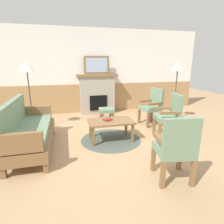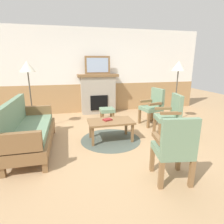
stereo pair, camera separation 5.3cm
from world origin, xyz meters
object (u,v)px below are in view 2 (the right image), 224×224
framed_picture (98,65)px  footstool (107,111)px  coffee_table (111,123)px  book_on_table (107,120)px  fireplace (98,94)px  floor_lamp_by_chairs (178,70)px  armchair_by_window_left (170,114)px  floor_lamp_by_couch (28,71)px  armchair_near_fireplace (153,105)px  armchair_front_left (175,147)px  couch (29,131)px

framed_picture → footstool: size_ratio=2.00×
coffee_table → book_on_table: book_on_table is taller
fireplace → coffee_table: size_ratio=1.35×
coffee_table → floor_lamp_by_chairs: (2.04, 0.82, 1.06)m
book_on_table → armchair_by_window_left: 1.40m
framed_picture → floor_lamp_by_chairs: bearing=-37.0°
book_on_table → floor_lamp_by_chairs: 2.45m
fireplace → floor_lamp_by_couch: 2.33m
armchair_by_window_left → floor_lamp_by_couch: (-3.07, 1.25, 0.91)m
floor_lamp_by_couch → floor_lamp_by_chairs: same height
armchair_near_fireplace → armchair_front_left: same height
couch → armchair_by_window_left: bearing=-0.4°
book_on_table → armchair_by_window_left: armchair_by_window_left is taller
fireplace → footstool: 0.97m
couch → floor_lamp_by_couch: size_ratio=1.07×
book_on_table → armchair_front_left: bearing=-70.7°
couch → armchair_by_window_left: 2.94m
coffee_table → book_on_table: (-0.06, 0.04, 0.07)m
armchair_by_window_left → floor_lamp_by_chairs: (0.72, 0.97, 0.91)m
framed_picture → armchair_front_left: framed_picture is taller
fireplace → coffee_table: bearing=-92.4°
coffee_table → footstool: (0.21, 1.40, -0.10)m
fireplace → framed_picture: (0.00, 0.00, 0.91)m
footstool → armchair_by_window_left: bearing=-54.2°
couch → floor_lamp_by_couch: (-0.14, 1.23, 1.05)m
footstool → armchair_front_left: armchair_front_left is taller
floor_lamp_by_chairs → coffee_table: bearing=-158.1°
couch → footstool: size_ratio=4.50×
fireplace → armchair_by_window_left: fireplace is taller
framed_picture → floor_lamp_by_chairs: 2.43m
couch → coffee_table: 1.62m
floor_lamp_by_chairs → armchair_front_left: bearing=-121.8°
armchair_front_left → floor_lamp_by_chairs: size_ratio=0.58×
coffee_table → fireplace: bearing=87.6°
armchair_front_left → couch: bearing=144.9°
couch → coffee_table: bearing=4.5°
coffee_table → floor_lamp_by_couch: bearing=147.9°
framed_picture → floor_lamp_by_couch: size_ratio=0.48×
fireplace → footstool: fireplace is taller
framed_picture → book_on_table: bearing=-94.0°
framed_picture → floor_lamp_by_couch: bearing=-147.3°
couch → footstool: (1.82, 1.52, -0.11)m
framed_picture → footstool: bearing=-82.7°
footstool → floor_lamp_by_couch: (-1.96, -0.30, 1.17)m
footstool → armchair_by_window_left: armchair_by_window_left is taller
framed_picture → armchair_by_window_left: framed_picture is taller
armchair_near_fireplace → armchair_front_left: bearing=-109.0°
couch → book_on_table: 1.56m
fireplace → book_on_table: fireplace is taller
fireplace → armchair_by_window_left: bearing=-63.2°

